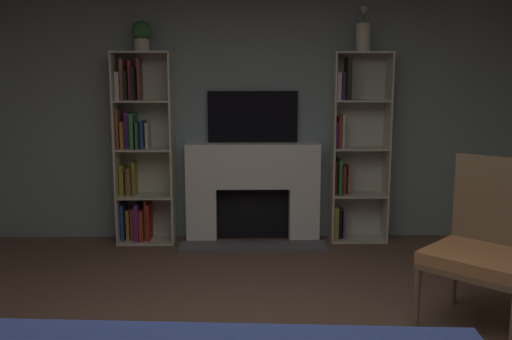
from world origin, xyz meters
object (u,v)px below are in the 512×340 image
(vase_with_flowers, at_px, (363,36))
(bookshelf_right, at_px, (352,150))
(potted_plant, at_px, (142,35))
(bookshelf_left, at_px, (139,152))
(fireplace, at_px, (253,189))
(armchair, at_px, (490,244))
(tv, at_px, (253,117))

(vase_with_flowers, bearing_deg, bookshelf_right, 148.18)
(potted_plant, bearing_deg, bookshelf_left, 160.81)
(fireplace, xyz_separation_m, bookshelf_right, (1.03, 0.02, 0.40))
(fireplace, bearing_deg, armchair, -52.91)
(bookshelf_left, distance_m, armchair, 3.43)
(tv, distance_m, potted_plant, 1.37)
(fireplace, xyz_separation_m, armchair, (1.56, -2.06, 0.03))
(fireplace, distance_m, bookshelf_right, 1.10)
(bookshelf_right, bearing_deg, bookshelf_left, -179.53)
(potted_plant, bearing_deg, tv, 6.27)
(bookshelf_right, height_order, armchair, bookshelf_right)
(fireplace, distance_m, tv, 0.74)
(bookshelf_right, distance_m, potted_plant, 2.41)
(bookshelf_right, relative_size, vase_with_flowers, 4.28)
(tv, bearing_deg, vase_with_flowers, -6.27)
(bookshelf_left, xyz_separation_m, potted_plant, (0.06, -0.02, 1.16))
(armchair, bearing_deg, vase_with_flowers, 102.82)
(fireplace, bearing_deg, bookshelf_right, 1.24)
(fireplace, relative_size, bookshelf_right, 0.76)
(bookshelf_left, distance_m, vase_with_flowers, 2.53)
(fireplace, relative_size, tv, 1.59)
(fireplace, xyz_separation_m, tv, (0.00, 0.10, 0.74))
(bookshelf_right, xyz_separation_m, potted_plant, (-2.12, -0.04, 1.15))
(bookshelf_left, bearing_deg, tv, 4.82)
(bookshelf_left, bearing_deg, potted_plant, -19.19)
(potted_plant, relative_size, armchair, 0.26)
(bookshelf_left, height_order, potted_plant, potted_plant)
(bookshelf_left, bearing_deg, armchair, -37.25)
(armchair, bearing_deg, potted_plant, 142.39)
(tv, height_order, bookshelf_left, bookshelf_left)
(vase_with_flowers, bearing_deg, fireplace, 179.04)
(fireplace, relative_size, potted_plant, 4.92)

